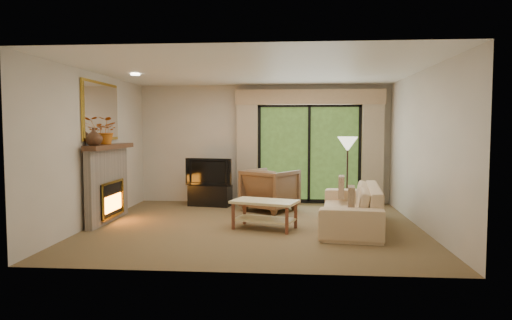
# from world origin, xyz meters

# --- Properties ---
(floor) EXTENTS (5.50, 5.50, 0.00)m
(floor) POSITION_xyz_m (0.00, 0.00, 0.00)
(floor) COLOR brown
(floor) RESTS_ON ground
(ceiling) EXTENTS (5.50, 5.50, 0.00)m
(ceiling) POSITION_xyz_m (0.00, 0.00, 2.60)
(ceiling) COLOR white
(ceiling) RESTS_ON ground
(wall_back) EXTENTS (5.00, 0.00, 5.00)m
(wall_back) POSITION_xyz_m (0.00, 2.50, 1.30)
(wall_back) COLOR beige
(wall_back) RESTS_ON ground
(wall_front) EXTENTS (5.00, 0.00, 5.00)m
(wall_front) POSITION_xyz_m (0.00, -2.50, 1.30)
(wall_front) COLOR beige
(wall_front) RESTS_ON ground
(wall_left) EXTENTS (0.00, 5.00, 5.00)m
(wall_left) POSITION_xyz_m (-2.75, 0.00, 1.30)
(wall_left) COLOR beige
(wall_left) RESTS_ON ground
(wall_right) EXTENTS (0.00, 5.00, 5.00)m
(wall_right) POSITION_xyz_m (2.75, 0.00, 1.30)
(wall_right) COLOR beige
(wall_right) RESTS_ON ground
(fireplace) EXTENTS (0.24, 1.70, 1.37)m
(fireplace) POSITION_xyz_m (-2.63, 0.20, 0.69)
(fireplace) COLOR gray
(fireplace) RESTS_ON floor
(mirror) EXTENTS (0.07, 1.45, 1.02)m
(mirror) POSITION_xyz_m (-2.71, 0.20, 1.95)
(mirror) COLOR gold
(mirror) RESTS_ON wall_left
(sliding_door) EXTENTS (2.26, 0.10, 2.16)m
(sliding_door) POSITION_xyz_m (1.00, 2.45, 1.10)
(sliding_door) COLOR black
(sliding_door) RESTS_ON floor
(curtain_left) EXTENTS (0.45, 0.18, 2.35)m
(curtain_left) POSITION_xyz_m (-0.35, 2.34, 1.20)
(curtain_left) COLOR tan
(curtain_left) RESTS_ON floor
(curtain_right) EXTENTS (0.45, 0.18, 2.35)m
(curtain_right) POSITION_xyz_m (2.35, 2.34, 1.20)
(curtain_right) COLOR tan
(curtain_right) RESTS_ON floor
(cornice) EXTENTS (3.20, 0.24, 0.32)m
(cornice) POSITION_xyz_m (1.00, 2.36, 2.32)
(cornice) COLOR tan
(cornice) RESTS_ON wall_back
(media_console) EXTENTS (0.93, 0.54, 0.44)m
(media_console) POSITION_xyz_m (-1.11, 1.95, 0.22)
(media_console) COLOR black
(media_console) RESTS_ON floor
(tv) EXTENTS (1.02, 0.30, 0.58)m
(tv) POSITION_xyz_m (-1.11, 1.95, 0.73)
(tv) COLOR black
(tv) RESTS_ON media_console
(armchair) EXTENTS (1.26, 1.27, 0.85)m
(armchair) POSITION_xyz_m (0.19, 1.47, 0.42)
(armchair) COLOR brown
(armchair) RESTS_ON floor
(sofa) EXTENTS (1.21, 2.50, 0.70)m
(sofa) POSITION_xyz_m (1.61, 0.06, 0.35)
(sofa) COLOR #DCB98D
(sofa) RESTS_ON floor
(pillow_near) EXTENTS (0.14, 0.39, 0.38)m
(pillow_near) POSITION_xyz_m (1.53, -0.63, 0.58)
(pillow_near) COLOR brown
(pillow_near) RESTS_ON sofa
(pillow_far) EXTENTS (0.15, 0.41, 0.40)m
(pillow_far) POSITION_xyz_m (1.53, 0.76, 0.59)
(pillow_far) COLOR brown
(pillow_far) RESTS_ON sofa
(coffee_table) EXTENTS (1.17, 0.86, 0.47)m
(coffee_table) POSITION_xyz_m (0.18, -0.19, 0.24)
(coffee_table) COLOR beige
(coffee_table) RESTS_ON floor
(floor_lamp) EXTENTS (0.46, 0.46, 1.49)m
(floor_lamp) POSITION_xyz_m (1.71, 1.42, 0.74)
(floor_lamp) COLOR beige
(floor_lamp) RESTS_ON floor
(vase) EXTENTS (0.33, 0.33, 0.29)m
(vase) POSITION_xyz_m (-2.61, -0.37, 1.52)
(vase) COLOR #4A2C1B
(vase) RESTS_ON fireplace
(branches) EXTENTS (0.49, 0.44, 0.48)m
(branches) POSITION_xyz_m (-2.61, 0.15, 1.61)
(branches) COLOR #BD5F16
(branches) RESTS_ON fireplace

